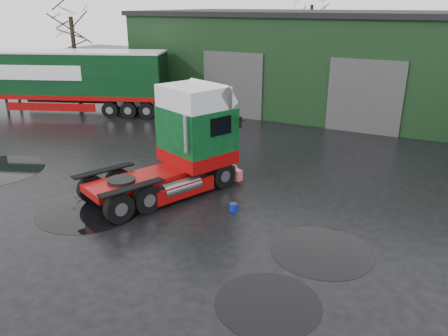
% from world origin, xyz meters
% --- Properties ---
extents(ground, '(100.00, 100.00, 0.00)m').
position_xyz_m(ground, '(0.00, 0.00, 0.00)').
color(ground, black).
extents(warehouse, '(32.40, 12.40, 6.30)m').
position_xyz_m(warehouse, '(2.00, 20.00, 3.16)').
color(warehouse, black).
rests_on(warehouse, ground).
extents(hero_tractor, '(4.95, 6.95, 3.97)m').
position_xyz_m(hero_tractor, '(-3.11, 1.85, 1.99)').
color(hero_tractor, '#0A3F1B').
rests_on(hero_tractor, ground).
extents(trailer_left, '(13.04, 7.25, 4.03)m').
position_xyz_m(trailer_left, '(-16.00, 10.00, 2.02)').
color(trailer_left, silver).
rests_on(trailer_left, ground).
extents(wash_bucket, '(0.31, 0.31, 0.26)m').
position_xyz_m(wash_bucket, '(-0.03, 1.86, 0.13)').
color(wash_bucket, '#0819AF').
rests_on(wash_bucket, ground).
extents(tree_left, '(4.40, 4.40, 8.50)m').
position_xyz_m(tree_left, '(-17.00, 12.00, 4.25)').
color(tree_left, black).
rests_on(tree_left, ground).
extents(tree_back_a, '(4.40, 4.40, 9.50)m').
position_xyz_m(tree_back_a, '(-6.00, 30.00, 4.75)').
color(tree_back_a, black).
rests_on(tree_back_a, ground).
extents(puddle_0, '(3.68, 3.68, 0.01)m').
position_xyz_m(puddle_0, '(-4.58, -0.37, 0.00)').
color(puddle_0, black).
rests_on(puddle_0, ground).
extents(puddle_1, '(3.01, 3.01, 0.01)m').
position_xyz_m(puddle_1, '(3.43, 0.64, 0.00)').
color(puddle_1, black).
rests_on(puddle_1, ground).
extents(puddle_4, '(2.60, 2.60, 0.01)m').
position_xyz_m(puddle_4, '(2.92, -2.30, 0.00)').
color(puddle_4, black).
rests_on(puddle_4, ground).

